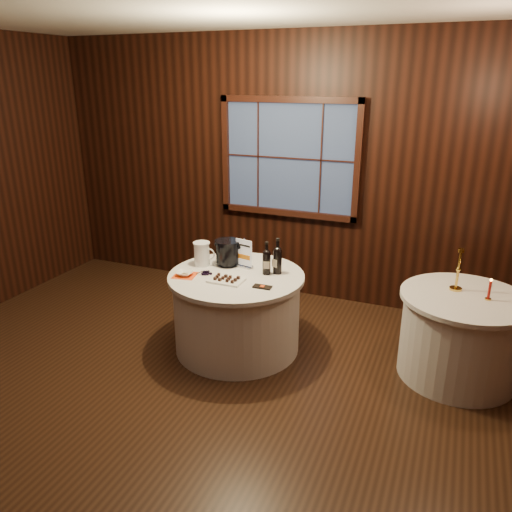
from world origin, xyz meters
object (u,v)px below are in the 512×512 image
at_px(ice_bucket, 228,252).
at_px(cracker_bowl, 185,273).
at_px(grape_bunch, 206,273).
at_px(brass_candlestick, 457,275).
at_px(port_bottle_right, 277,258).
at_px(port_bottle_left, 267,260).
at_px(glass_pitcher, 202,254).
at_px(red_candle, 489,291).
at_px(main_table, 237,311).
at_px(side_table, 460,336).
at_px(sign_stand, 244,258).
at_px(chocolate_plate, 226,279).
at_px(chocolate_box, 262,287).

height_order(ice_bucket, cracker_bowl, ice_bucket).
xyz_separation_m(grape_bunch, brass_candlestick, (2.17, 0.54, 0.12)).
distance_m(port_bottle_right, grape_bunch, 0.68).
relative_size(port_bottle_right, brass_candlestick, 0.92).
bearing_deg(port_bottle_right, cracker_bowl, -132.28).
height_order(port_bottle_left, port_bottle_right, port_bottle_right).
distance_m(glass_pitcher, red_candle, 2.59).
distance_m(main_table, red_candle, 2.23).
relative_size(side_table, port_bottle_left, 3.41).
relative_size(port_bottle_right, grape_bunch, 2.11).
height_order(port_bottle_left, brass_candlestick, brass_candlestick).
height_order(sign_stand, ice_bucket, sign_stand).
height_order(chocolate_plate, grape_bunch, chocolate_plate).
relative_size(ice_bucket, brass_candlestick, 0.67).
relative_size(main_table, port_bottle_left, 4.04).
xyz_separation_m(glass_pitcher, red_candle, (2.58, 0.19, -0.04)).
bearing_deg(brass_candlestick, chocolate_plate, -162.87).
xyz_separation_m(side_table, ice_bucket, (-2.18, -0.10, 0.52)).
height_order(ice_bucket, brass_candlestick, brass_candlestick).
bearing_deg(chocolate_box, ice_bucket, 141.47).
height_order(brass_candlestick, red_candle, brass_candlestick).
bearing_deg(side_table, sign_stand, -177.12).
bearing_deg(port_bottle_left, cracker_bowl, -175.44).
relative_size(side_table, brass_candlestick, 2.87).
height_order(chocolate_box, glass_pitcher, glass_pitcher).
bearing_deg(cracker_bowl, chocolate_plate, 2.79).
relative_size(grape_bunch, glass_pitcher, 0.70).
height_order(port_bottle_left, chocolate_plate, port_bottle_left).
bearing_deg(grape_bunch, brass_candlestick, 13.89).
xyz_separation_m(side_table, brass_candlestick, (-0.09, 0.11, 0.52)).
bearing_deg(grape_bunch, main_table, 26.50).
relative_size(grape_bunch, cracker_bowl, 1.07).
bearing_deg(sign_stand, brass_candlestick, 16.98).
relative_size(chocolate_box, glass_pitcher, 0.70).
distance_m(port_bottle_right, chocolate_box, 0.40).
bearing_deg(sign_stand, grape_bunch, -116.77).
height_order(side_table, cracker_bowl, cracker_bowl).
bearing_deg(ice_bucket, cracker_bowl, -121.76).
xyz_separation_m(side_table, glass_pitcher, (-2.41, -0.20, 0.50)).
bearing_deg(chocolate_plate, side_table, 13.55).
xyz_separation_m(side_table, sign_stand, (-2.00, -0.10, 0.48)).
relative_size(port_bottle_left, cracker_bowl, 2.08).
relative_size(sign_stand, brass_candlestick, 0.78).
distance_m(port_bottle_left, glass_pitcher, 0.67).
distance_m(chocolate_plate, grape_bunch, 0.25).
xyz_separation_m(port_bottle_left, port_bottle_right, (0.09, 0.06, 0.01)).
height_order(grape_bunch, glass_pitcher, glass_pitcher).
distance_m(main_table, glass_pitcher, 0.66).
height_order(sign_stand, glass_pitcher, sign_stand).
height_order(port_bottle_left, cracker_bowl, port_bottle_left).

